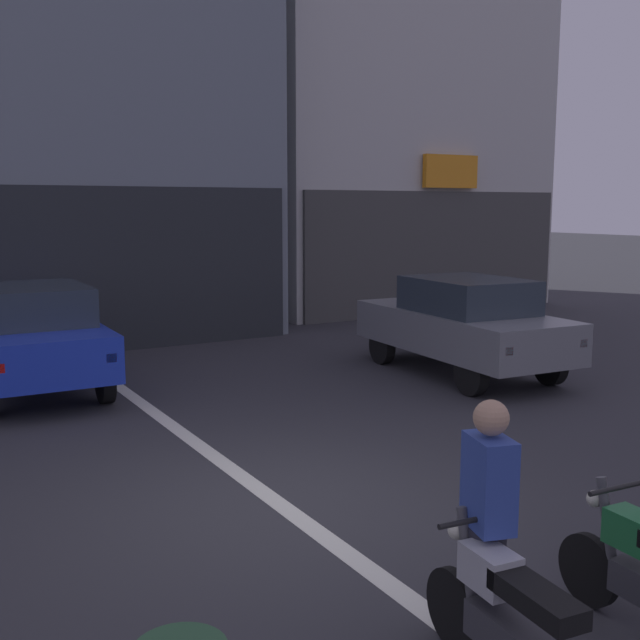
# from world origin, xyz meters

# --- Properties ---
(ground_plane) EXTENTS (120.00, 120.00, 0.00)m
(ground_plane) POSITION_xyz_m (0.00, 0.00, 0.00)
(ground_plane) COLOR #333338
(lane_centre_line) EXTENTS (0.20, 18.00, 0.01)m
(lane_centre_line) POSITION_xyz_m (0.00, 6.00, 0.00)
(lane_centre_line) COLOR silver
(lane_centre_line) RESTS_ON ground
(building_far_right) EXTENTS (8.43, 7.34, 11.18)m
(building_far_right) POSITION_xyz_m (9.65, 13.17, 5.57)
(building_far_right) COLOR silver
(building_far_right) RESTS_ON ground
(car_blue_crossing_near) EXTENTS (1.85, 4.14, 1.64)m
(car_blue_crossing_near) POSITION_xyz_m (-1.18, 5.91, 0.89)
(car_blue_crossing_near) COLOR black
(car_blue_crossing_near) RESTS_ON ground
(car_grey_parked_kerbside) EXTENTS (2.04, 4.21, 1.64)m
(car_grey_parked_kerbside) POSITION_xyz_m (5.28, 3.49, 0.89)
(car_grey_parked_kerbside) COLOR black
(car_grey_parked_kerbside) RESTS_ON ground
(motorcycle_silver_row_leftmost) EXTENTS (0.55, 1.67, 0.98)m
(motorcycle_silver_row_leftmost) POSITION_xyz_m (-0.17, -3.23, 0.46)
(motorcycle_silver_row_leftmost) COLOR black
(motorcycle_silver_row_leftmost) RESTS_ON ground
(person_by_motorcycles) EXTENTS (0.31, 0.41, 1.67)m
(person_by_motorcycles) POSITION_xyz_m (-0.02, -2.86, 0.86)
(person_by_motorcycles) COLOR #23232D
(person_by_motorcycles) RESTS_ON ground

